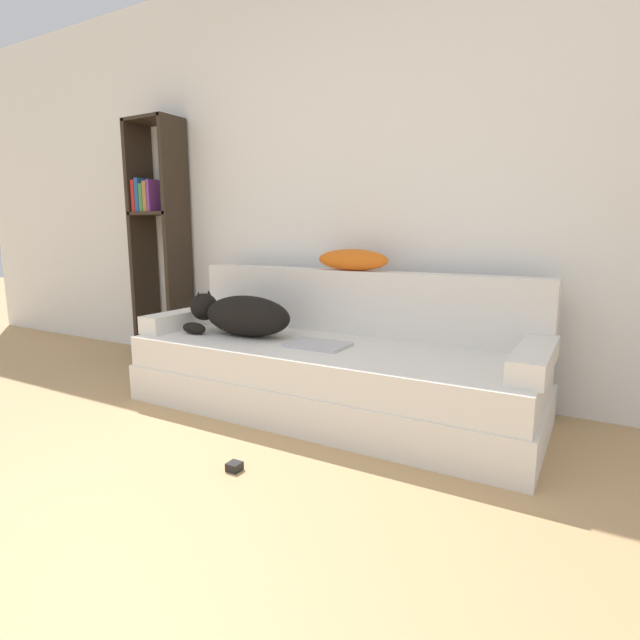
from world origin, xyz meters
The scene contains 10 objects.
wall_back centered at (0.00, 2.64, 1.35)m, with size 8.15×0.06×2.70m.
couch centered at (0.17, 2.05, 0.19)m, with size 2.25×0.85×0.38m.
couch_backrest centered at (0.17, 2.40, 0.57)m, with size 2.21×0.15×0.38m.
couch_arm_left centered at (-0.88, 2.04, 0.44)m, with size 0.15×0.66×0.11m.
couch_arm_right centered at (1.22, 2.04, 0.44)m, with size 0.15×0.66×0.11m.
dog centered at (-0.41, 2.00, 0.50)m, with size 0.71×0.29×0.25m.
laptop centered at (0.14, 1.98, 0.39)m, with size 0.32×0.22×0.02m.
throw_pillow centered at (0.14, 2.40, 0.83)m, with size 0.46×0.16×0.13m.
bookshelf centered at (-1.56, 2.46, 1.03)m, with size 0.42×0.26×1.82m.
power_adapter centered at (0.17, 1.22, 0.02)m, with size 0.06×0.06×0.04m.
Camera 1 is at (1.46, -0.30, 1.00)m, focal length 28.00 mm.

